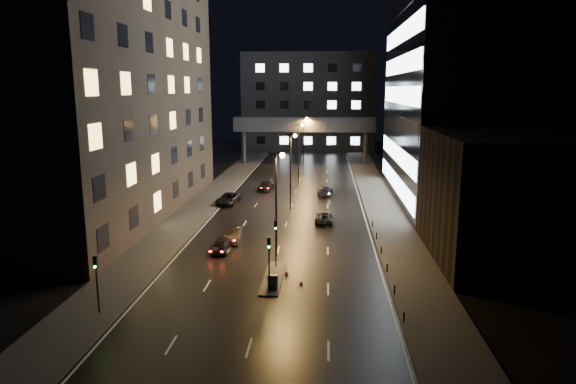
# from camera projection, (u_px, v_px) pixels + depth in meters

# --- Properties ---
(ground) EXTENTS (160.00, 160.00, 0.00)m
(ground) POSITION_uv_depth(u_px,v_px,m) (296.00, 192.00, 81.16)
(ground) COLOR black
(ground) RESTS_ON ground
(sidewalk_left) EXTENTS (5.00, 110.00, 0.15)m
(sidewalk_left) POSITION_uv_depth(u_px,v_px,m) (211.00, 196.00, 77.17)
(sidewalk_left) COLOR #383533
(sidewalk_left) RESTS_ON ground
(sidewalk_right) EXTENTS (5.00, 110.00, 0.15)m
(sidewalk_right) POSITION_uv_depth(u_px,v_px,m) (379.00, 199.00, 75.35)
(sidewalk_right) COLOR #383533
(sidewalk_right) RESTS_ON ground
(building_left) EXTENTS (15.00, 48.00, 40.00)m
(building_left) POSITION_uv_depth(u_px,v_px,m) (107.00, 56.00, 63.19)
(building_left) COLOR #2D2319
(building_left) RESTS_ON ground
(building_right_low) EXTENTS (10.00, 18.00, 12.00)m
(building_right_low) POSITION_uv_depth(u_px,v_px,m) (489.00, 197.00, 48.22)
(building_right_low) COLOR black
(building_right_low) RESTS_ON ground
(building_right_glass) EXTENTS (20.00, 36.00, 45.00)m
(building_right_glass) POSITION_uv_depth(u_px,v_px,m) (475.00, 41.00, 70.97)
(building_right_glass) COLOR black
(building_right_glass) RESTS_ON ground
(building_far) EXTENTS (34.00, 14.00, 25.00)m
(building_far) POSITION_uv_depth(u_px,v_px,m) (309.00, 102.00, 135.37)
(building_far) COLOR #333335
(building_far) RESTS_ON ground
(skybridge) EXTENTS (30.00, 3.00, 10.00)m
(skybridge) POSITION_uv_depth(u_px,v_px,m) (304.00, 125.00, 108.83)
(skybridge) COLOR #333335
(skybridge) RESTS_ON ground
(median_island) EXTENTS (1.60, 8.00, 0.15)m
(median_island) POSITION_uv_depth(u_px,v_px,m) (273.00, 278.00, 43.98)
(median_island) COLOR #383533
(median_island) RESTS_ON ground
(traffic_signal_near) EXTENTS (0.28, 0.34, 4.40)m
(traffic_signal_near) POSITION_uv_depth(u_px,v_px,m) (276.00, 236.00, 45.82)
(traffic_signal_near) COLOR black
(traffic_signal_near) RESTS_ON median_island
(traffic_signal_far) EXTENTS (0.28, 0.34, 4.40)m
(traffic_signal_far) POSITION_uv_depth(u_px,v_px,m) (269.00, 255.00, 40.45)
(traffic_signal_far) COLOR black
(traffic_signal_far) RESTS_ON median_island
(traffic_signal_corner) EXTENTS (0.28, 0.34, 4.40)m
(traffic_signal_corner) POSITION_uv_depth(u_px,v_px,m) (96.00, 276.00, 36.45)
(traffic_signal_corner) COLOR black
(traffic_signal_corner) RESTS_ON ground
(bollard_row) EXTENTS (0.12, 25.12, 0.90)m
(bollard_row) POSITION_uv_depth(u_px,v_px,m) (384.00, 259.00, 47.59)
(bollard_row) COLOR black
(bollard_row) RESTS_ON ground
(streetlight_near) EXTENTS (1.45, 0.50, 10.15)m
(streetlight_near) POSITION_uv_depth(u_px,v_px,m) (278.00, 191.00, 48.58)
(streetlight_near) COLOR black
(streetlight_near) RESTS_ON ground
(streetlight_mid_a) EXTENTS (1.45, 0.50, 10.15)m
(streetlight_mid_a) POSITION_uv_depth(u_px,v_px,m) (292.00, 161.00, 68.13)
(streetlight_mid_a) COLOR black
(streetlight_mid_a) RESTS_ON ground
(streetlight_mid_b) EXTENTS (1.45, 0.50, 10.15)m
(streetlight_mid_b) POSITION_uv_depth(u_px,v_px,m) (300.00, 145.00, 87.68)
(streetlight_mid_b) COLOR black
(streetlight_mid_b) RESTS_ON ground
(streetlight_far) EXTENTS (1.45, 0.50, 10.15)m
(streetlight_far) POSITION_uv_depth(u_px,v_px,m) (305.00, 135.00, 107.23)
(streetlight_far) COLOR black
(streetlight_far) RESTS_ON ground
(car_away_a) EXTENTS (1.83, 4.06, 1.35)m
(car_away_a) POSITION_uv_depth(u_px,v_px,m) (221.00, 246.00, 51.04)
(car_away_a) COLOR black
(car_away_a) RESTS_ON ground
(car_away_b) EXTENTS (1.84, 4.56, 1.47)m
(car_away_b) POSITION_uv_depth(u_px,v_px,m) (233.00, 235.00, 54.63)
(car_away_b) COLOR black
(car_away_b) RESTS_ON ground
(car_away_c) EXTENTS (3.04, 5.70, 1.52)m
(car_away_c) POSITION_uv_depth(u_px,v_px,m) (228.00, 199.00, 72.24)
(car_away_c) COLOR black
(car_away_c) RESTS_ON ground
(car_away_d) EXTENTS (2.53, 5.09, 1.42)m
(car_away_d) POSITION_uv_depth(u_px,v_px,m) (266.00, 186.00, 82.16)
(car_away_d) COLOR black
(car_away_d) RESTS_ON ground
(car_toward_a) EXTENTS (2.32, 4.69, 1.28)m
(car_toward_a) POSITION_uv_depth(u_px,v_px,m) (324.00, 217.00, 62.32)
(car_toward_a) COLOR black
(car_toward_a) RESTS_ON ground
(car_toward_b) EXTENTS (2.56, 4.95, 1.37)m
(car_toward_b) POSITION_uv_depth(u_px,v_px,m) (325.00, 191.00, 78.09)
(car_toward_b) COLOR black
(car_toward_b) RESTS_ON ground
(utility_cabinet) EXTENTS (0.82, 0.51, 1.17)m
(utility_cabinet) POSITION_uv_depth(u_px,v_px,m) (273.00, 282.00, 41.34)
(utility_cabinet) COLOR #4F4F51
(utility_cabinet) RESTS_ON median_island
(cone_a) EXTENTS (0.48, 0.48, 0.48)m
(cone_a) POSITION_uv_depth(u_px,v_px,m) (287.00, 273.00, 44.77)
(cone_a) COLOR #E14E0B
(cone_a) RESTS_ON ground
(cone_b) EXTENTS (0.42, 0.42, 0.44)m
(cone_b) POSITION_uv_depth(u_px,v_px,m) (301.00, 282.00, 42.57)
(cone_b) COLOR red
(cone_b) RESTS_ON ground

